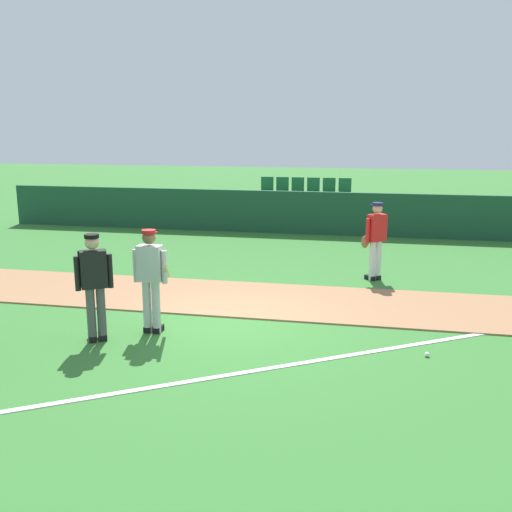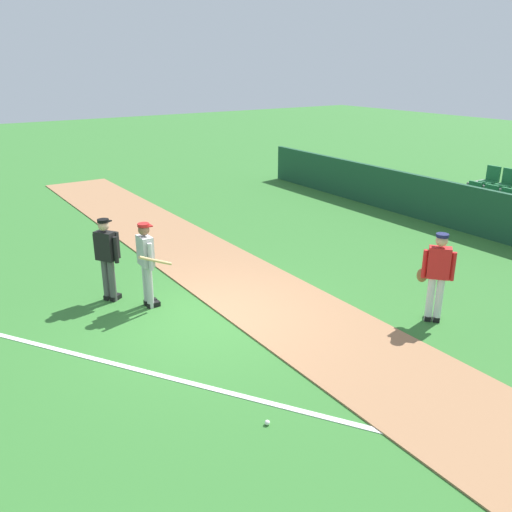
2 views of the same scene
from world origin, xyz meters
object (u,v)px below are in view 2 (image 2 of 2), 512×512
Objects in this scene: runner_red_jersey at (437,274)px; baseball at (267,423)px; batter_grey_jersey at (147,262)px; umpire_home_plate at (107,255)px.

runner_red_jersey reaches higher than baseball.
runner_red_jersey is at bearing 49.52° from batter_grey_jersey.
umpire_home_plate is at bearing -143.84° from batter_grey_jersey.
umpire_home_plate is (-0.74, -0.54, 0.03)m from batter_grey_jersey.
umpire_home_plate is 23.78× the size of baseball.
umpire_home_plate is at bearing -175.99° from baseball.
baseball is at bearing -79.54° from runner_red_jersey.
batter_grey_jersey reaches higher than baseball.
runner_red_jersey is 4.60m from baseball.
batter_grey_jersey is at bearing -130.48° from runner_red_jersey.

